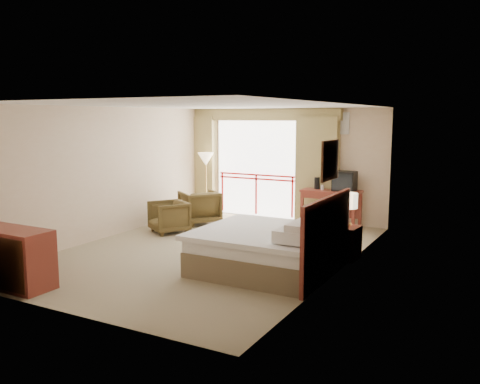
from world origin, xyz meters
The scene contains 29 objects.
floor centered at (0.00, 0.00, 0.00)m, with size 7.00×7.00×0.00m, color #877A5A.
ceiling centered at (0.00, 0.00, 2.70)m, with size 7.00×7.00×0.00m, color white.
wall_back centered at (0.00, 3.50, 1.35)m, with size 5.00×5.00×0.00m, color beige.
wall_front centered at (0.00, -3.50, 1.35)m, with size 5.00×5.00×0.00m, color beige.
wall_left centered at (-2.50, 0.00, 1.35)m, with size 7.00×7.00×0.00m, color beige.
wall_right centered at (2.50, 0.00, 1.35)m, with size 7.00×7.00×0.00m, color beige.
balcony_door centered at (-0.80, 3.48, 1.20)m, with size 2.40×2.40×0.00m, color white.
balcony_railing centered at (-0.80, 3.46, 0.81)m, with size 2.09×0.03×1.02m.
curtain_left centered at (-2.45, 3.35, 1.25)m, with size 1.00×0.26×2.50m, color olive.
curtain_right centered at (0.85, 3.35, 1.25)m, with size 1.00×0.26×2.50m, color olive.
valance centered at (-0.80, 3.38, 2.55)m, with size 4.40×0.22×0.28m, color olive.
hvac_vent centered at (1.30, 3.47, 2.35)m, with size 0.50×0.04×0.50m, color silver.
bed centered at (1.50, -0.60, 0.38)m, with size 2.13×2.06×0.97m.
headboard centered at (2.46, -0.60, 0.65)m, with size 0.06×2.10×1.30m, color maroon.
framed_art centered at (2.47, -0.60, 1.85)m, with size 0.04×0.72×0.60m.
nightstand centered at (2.39, 0.67, 0.29)m, with size 0.41×0.49×0.58m, color maroon.
table_lamp centered at (2.39, 0.72, 1.03)m, with size 0.32×0.32×0.57m.
phone centered at (2.34, 0.52, 0.63)m, with size 0.19×0.15×0.09m, color black.
desk centered at (1.29, 3.16, 0.66)m, with size 1.31×0.63×0.85m.
tv centered at (1.59, 3.10, 1.07)m, with size 0.49×0.39×0.44m.
coffee_maker centered at (0.94, 3.11, 0.99)m, with size 0.13×0.13×0.27m, color black.
cup centered at (1.09, 3.06, 0.90)m, with size 0.08×0.08×0.11m, color white.
wastebasket centered at (0.83, 2.78, 0.14)m, with size 0.23×0.23×0.28m, color black.
armchair_far centered at (-1.55, 1.99, 0.00)m, with size 0.83×0.86×0.78m, color #44361A.
armchair_near centered at (-1.63, 0.88, 0.00)m, with size 0.73×0.76×0.69m, color #44361A.
side_table centered at (-2.00, 1.64, 0.38)m, with size 0.50×0.50×0.55m.
book centered at (-2.00, 1.64, 0.55)m, with size 0.16×0.22×0.02m, color white.
floor_lamp centered at (-2.01, 3.01, 1.37)m, with size 0.41×0.41×1.60m.
dresser centered at (-1.52, -3.14, 0.44)m, with size 1.31×0.56×0.87m.
Camera 1 is at (4.90, -7.90, 2.49)m, focal length 38.00 mm.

